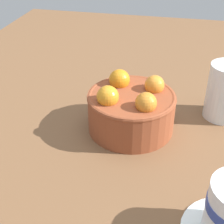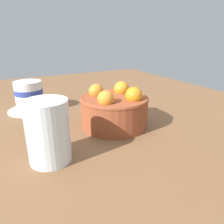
{
  "view_description": "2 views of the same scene",
  "coord_description": "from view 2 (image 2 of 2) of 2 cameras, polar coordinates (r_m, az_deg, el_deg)",
  "views": [
    {
      "loc": [
        51.32,
        7.6,
        36.82
      ],
      "look_at": [
        1.99,
        -3.25,
        4.46
      ],
      "focal_mm": 52.11,
      "sensor_mm": 36.0,
      "label": 1
    },
    {
      "loc": [
        -42.34,
        23.0,
        21.43
      ],
      "look_at": [
        0.4,
        0.41,
        3.46
      ],
      "focal_mm": 33.4,
      "sensor_mm": 36.0,
      "label": 2
    }
  ],
  "objects": [
    {
      "name": "coffee_cup",
      "position": [
        0.66,
        -21.69,
        3.91
      ],
      "size": [
        13.06,
        13.06,
        8.86
      ],
      "color": "white",
      "rests_on": "ground_plane"
    },
    {
      "name": "terracotta_bowl",
      "position": [
        0.51,
        0.66,
        1.02
      ],
      "size": [
        16.5,
        16.5,
        10.31
      ],
      "color": "brown",
      "rests_on": "ground_plane"
    },
    {
      "name": "ground_plane",
      "position": [
        0.53,
        0.6,
        -5.2
      ],
      "size": [
        151.67,
        108.2,
        3.29
      ],
      "primitive_type": "cube",
      "color": "brown"
    },
    {
      "name": "water_glass",
      "position": [
        0.38,
        -17.04,
        -5.12
      ],
      "size": [
        7.55,
        7.55,
        11.32
      ],
      "primitive_type": "cylinder",
      "color": "silver",
      "rests_on": "ground_plane"
    }
  ]
}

